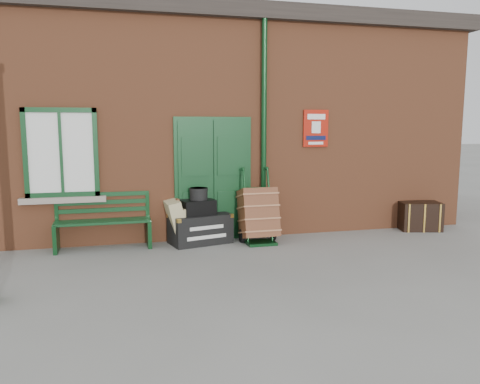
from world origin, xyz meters
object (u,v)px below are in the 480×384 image
object	(u,v)px
houdini_trunk	(200,229)
dark_trunk	(420,216)
bench	(103,220)
porter_trolley	(258,214)

from	to	relation	value
houdini_trunk	dark_trunk	size ratio (longest dim) A/B	1.34
houdini_trunk	dark_trunk	bearing A→B (deg)	-14.00
houdini_trunk	dark_trunk	distance (m)	4.50
bench	dark_trunk	world-z (taller)	bench
bench	porter_trolley	distance (m)	2.72
bench	dark_trunk	bearing A→B (deg)	-1.49
bench	houdini_trunk	world-z (taller)	bench
houdini_trunk	dark_trunk	xyz separation A→B (m)	(4.50, 0.00, 0.02)
houdini_trunk	porter_trolley	bearing A→B (deg)	-24.79
bench	dark_trunk	size ratio (longest dim) A/B	2.03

